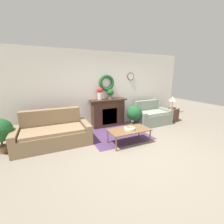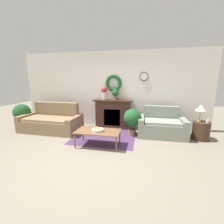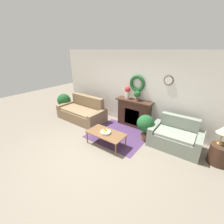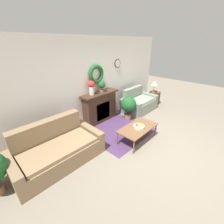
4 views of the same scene
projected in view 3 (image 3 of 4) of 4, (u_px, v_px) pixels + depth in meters
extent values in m
plane|color=gray|center=(91.00, 156.00, 4.13)|extent=(16.00, 16.00, 0.00)
cube|color=#4C335B|center=(119.00, 134.00, 5.15)|extent=(1.85, 1.71, 0.01)
cube|color=white|center=(136.00, 90.00, 5.45)|extent=(6.80, 0.06, 2.70)
cylinder|color=#382319|center=(169.00, 80.00, 4.62)|extent=(0.29, 0.02, 0.29)
cylinder|color=white|center=(168.00, 80.00, 4.61)|extent=(0.25, 0.01, 0.25)
torus|color=#1E5628|center=(137.00, 83.00, 5.23)|extent=(0.58, 0.12, 0.58)
cube|color=#42281C|center=(134.00, 114.00, 5.58)|extent=(1.21, 0.34, 0.98)
cube|color=black|center=(132.00, 117.00, 5.49)|extent=(0.58, 0.02, 0.59)
cube|color=orange|center=(131.00, 119.00, 5.52)|extent=(0.46, 0.01, 0.32)
cube|color=#42281C|center=(134.00, 101.00, 5.35)|extent=(1.35, 0.41, 0.05)
cube|color=#846B4C|center=(80.00, 116.00, 6.11)|extent=(1.64, 0.80, 0.40)
cube|color=#846B4C|center=(88.00, 106.00, 6.37)|extent=(1.63, 0.24, 0.93)
cube|color=#846B4C|center=(68.00, 109.00, 6.65)|extent=(0.18, 1.00, 0.54)
cube|color=#846B4C|center=(98.00, 119.00, 5.66)|extent=(0.18, 1.00, 0.54)
cube|color=#917554|center=(79.00, 110.00, 6.01)|extent=(1.57, 0.73, 0.08)
cube|color=gray|center=(173.00, 142.00, 4.36)|extent=(1.09, 0.69, 0.43)
cube|color=gray|center=(178.00, 129.00, 4.59)|extent=(1.08, 0.20, 0.89)
cube|color=gray|center=(154.00, 132.00, 4.73)|extent=(0.18, 0.86, 0.57)
cube|color=gray|center=(199.00, 146.00, 4.07)|extent=(0.18, 0.86, 0.57)
cube|color=gray|center=(175.00, 134.00, 4.26)|extent=(1.04, 0.63, 0.08)
cube|color=brown|center=(106.00, 133.00, 4.46)|extent=(1.15, 0.61, 0.03)
cylinder|color=brown|center=(87.00, 137.00, 4.63)|extent=(0.04, 0.04, 0.39)
cylinder|color=brown|center=(116.00, 150.00, 4.05)|extent=(0.04, 0.04, 0.39)
cylinder|color=brown|center=(98.00, 130.00, 5.02)|extent=(0.04, 0.04, 0.39)
cylinder|color=brown|center=(126.00, 141.00, 4.44)|extent=(0.04, 0.04, 0.39)
cylinder|color=beige|center=(105.00, 132.00, 4.42)|extent=(0.31, 0.31, 0.06)
sphere|color=#B2231E|center=(105.00, 130.00, 4.44)|extent=(0.08, 0.08, 0.08)
sphere|color=orange|center=(104.00, 130.00, 4.42)|extent=(0.07, 0.07, 0.07)
sphere|color=orange|center=(105.00, 130.00, 4.44)|extent=(0.08, 0.08, 0.08)
sphere|color=orange|center=(106.00, 130.00, 4.43)|extent=(0.07, 0.07, 0.07)
ellipsoid|color=yellow|center=(105.00, 132.00, 4.36)|extent=(0.17, 0.09, 0.04)
cylinder|color=#42281C|center=(219.00, 154.00, 3.77)|extent=(0.47, 0.47, 0.53)
cylinder|color=#B28E42|center=(219.00, 144.00, 3.73)|extent=(0.13, 0.13, 0.02)
cylinder|color=#B28E42|center=(221.00, 138.00, 3.67)|extent=(0.03, 0.03, 0.29)
cone|color=beige|center=(224.00, 130.00, 3.58)|extent=(0.30, 0.30, 0.18)
cylinder|color=silver|center=(127.00, 95.00, 5.49)|extent=(0.15, 0.15, 0.26)
sphere|color=#B72D33|center=(128.00, 89.00, 5.41)|extent=(0.21, 0.21, 0.21)
cylinder|color=#8E664C|center=(137.00, 99.00, 5.29)|extent=(0.12, 0.12, 0.08)
cylinder|color=#4C3823|center=(137.00, 98.00, 5.26)|extent=(0.02, 0.02, 0.06)
sphere|color=#1E5628|center=(137.00, 94.00, 5.21)|extent=(0.23, 0.23, 0.23)
cylinder|color=#8E664C|center=(65.00, 110.00, 6.96)|extent=(0.27, 0.27, 0.16)
cylinder|color=#4C3823|center=(65.00, 107.00, 6.89)|extent=(0.04, 0.04, 0.16)
sphere|color=#1E5628|center=(64.00, 100.00, 6.76)|extent=(0.59, 0.59, 0.59)
cylinder|color=#8E664C|center=(144.00, 136.00, 4.86)|extent=(0.25, 0.25, 0.19)
cylinder|color=#4C3823|center=(145.00, 132.00, 4.79)|extent=(0.04, 0.04, 0.15)
sphere|color=#1E5628|center=(146.00, 123.00, 4.67)|extent=(0.54, 0.54, 0.54)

